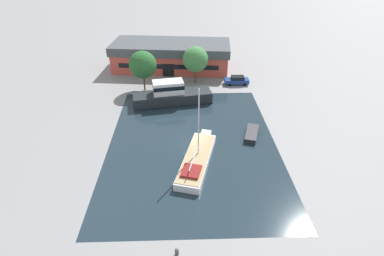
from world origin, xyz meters
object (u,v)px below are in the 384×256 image
at_px(warehouse_building, 171,55).
at_px(sailboat_moored, 197,159).
at_px(quay_tree_by_water, 143,65).
at_px(motor_cruiser, 171,95).
at_px(parked_car, 237,80).
at_px(quay_tree_near_building, 195,59).
at_px(small_dinghy, 252,134).

distance_m(warehouse_building, sailboat_moored, 34.41).
distance_m(quay_tree_by_water, motor_cruiser, 8.45).
relative_size(parked_car, sailboat_moored, 0.38).
height_order(warehouse_building, sailboat_moored, sailboat_moored).
bearing_deg(sailboat_moored, quay_tree_near_building, 103.46).
relative_size(warehouse_building, motor_cruiser, 1.86).
height_order(parked_car, small_dinghy, parked_car).
distance_m(quay_tree_by_water, sailboat_moored, 24.72).
bearing_deg(sailboat_moored, motor_cruiser, 117.66).
distance_m(sailboat_moored, small_dinghy, 10.33).
bearing_deg(quay_tree_near_building, sailboat_moored, -91.76).
height_order(quay_tree_by_water, sailboat_moored, sailboat_moored).
relative_size(sailboat_moored, small_dinghy, 2.58).
xyz_separation_m(sailboat_moored, motor_cruiser, (-3.75, 16.99, 0.90)).
bearing_deg(quay_tree_by_water, parked_car, 6.54).
xyz_separation_m(quay_tree_near_building, small_dinghy, (7.54, -19.44, -4.54)).
bearing_deg(sailboat_moored, warehouse_building, 112.23).
height_order(parked_car, sailboat_moored, sailboat_moored).
height_order(warehouse_building, small_dinghy, warehouse_building).
distance_m(parked_car, sailboat_moored, 26.26).
bearing_deg(warehouse_building, motor_cruiser, -82.57).
bearing_deg(parked_car, motor_cruiser, 120.69).
relative_size(quay_tree_near_building, small_dinghy, 1.53).
bearing_deg(motor_cruiser, parked_car, -68.88).
height_order(warehouse_building, quay_tree_by_water, quay_tree_by_water).
bearing_deg(parked_car, small_dinghy, 177.59).
bearing_deg(small_dinghy, quay_tree_near_building, -51.18).
bearing_deg(quay_tree_by_water, small_dinghy, -43.54).
bearing_deg(sailboat_moored, parked_car, 85.14).
bearing_deg(parked_car, quay_tree_near_building, 83.58).
xyz_separation_m(parked_car, small_dinghy, (-0.69, -18.55, -0.48)).
relative_size(parked_car, motor_cruiser, 0.34).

